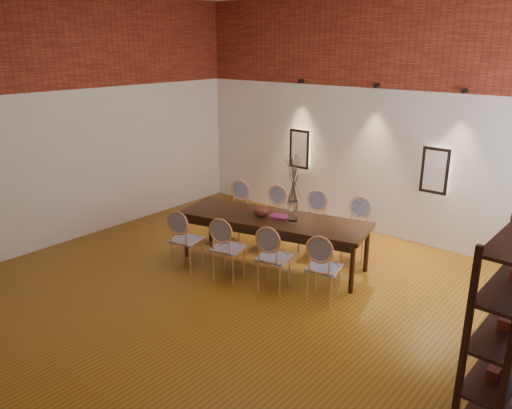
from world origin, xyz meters
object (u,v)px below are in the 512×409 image
Objects in this scene: chair_near_a at (187,239)px; chair_far_b at (272,217)px; vase at (293,211)px; book at (279,216)px; chair_near_c at (274,257)px; chair_near_d at (324,267)px; chair_far_d at (356,231)px; chair_far_c at (312,223)px; chair_far_a at (235,211)px; shelving_rack at (503,333)px; dining_table at (273,241)px; chair_near_b at (228,248)px; bowl at (261,211)px.

chair_near_a is 1.00× the size of chair_far_b.
book is (-0.23, -0.02, -0.14)m from vase.
chair_near_c and chair_near_d have the same top height.
chair_far_d is at bearing 48.83° from book.
chair_far_c is at bearing -180.00° from chair_far_b.
chair_near_a is 1.41m from book.
chair_near_d is at bearing 133.90° from chair_far_b.
book is (1.27, -0.42, 0.30)m from chair_far_a.
shelving_rack is at bearing -18.74° from chair_near_a.
shelving_rack is at bearing -34.59° from dining_table.
chair_far_b reaches higher than dining_table.
chair_far_c is 0.71m from chair_far_d.
chair_near_b is at bearing 0.00° from chair_near_a.
chair_near_d and chair_far_b have the same top height.
chair_far_c reaches higher than bowl.
bowl is (0.35, -0.72, 0.37)m from chair_far_b.
chair_far_b is 0.88m from bowl.
chair_far_b is (0.35, 1.59, 0.00)m from chair_near_a.
vase reaches higher than chair_far_d.
vase reaches higher than chair_far_c.
bowl reaches higher than book.
dining_table is 0.50m from bowl.
chair_far_d is (1.04, 1.75, 0.00)m from chair_near_b.
chair_near_d is 0.52× the size of shelving_rack.
chair_near_b and chair_near_d have the same top height.
chair_far_a is 0.71m from chair_far_b.
chair_far_d is at bearing 64.30° from chair_near_c.
dining_table is 3.83m from shelving_rack.
vase reaches higher than chair_near_a.
chair_far_c is at bearing 64.30° from dining_table.
chair_near_b is at bearing 180.00° from chair_near_d.
shelving_rack reaches higher than chair_far_b.
chair_near_c is 1.00× the size of chair_far_d.
shelving_rack is (2.67, -2.34, 0.43)m from chair_far_d.
chair_near_a is 1.41m from chair_near_c.
chair_near_a is 3.62× the size of book.
chair_far_c is at bearing -0.00° from chair_far_d.
chair_near_a is at bearing 180.00° from chair_near_c.
chair_far_a is 3.62× the size of book.
chair_far_c reaches higher than book.
chair_far_c reaches higher than dining_table.
chair_far_a is 1.61m from vase.
chair_near_c is 3.13× the size of vase.
chair_near_d is 2.04m from chair_far_b.
chair_far_b is 1.00× the size of chair_far_d.
chair_near_a is 1.61m from vase.
chair_near_b is 1.47m from chair_far_b.
book is at bearing 122.03° from chair_far_b.
chair_near_a reaches higher than bowl.
chair_far_b is (-0.51, 0.63, 0.09)m from dining_table.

